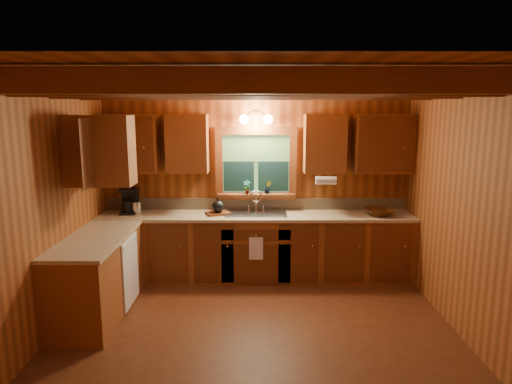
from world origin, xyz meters
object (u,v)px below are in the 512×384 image
at_px(wicker_basket, 379,212).
at_px(cutting_board, 218,213).
at_px(coffee_maker, 129,201).
at_px(sink, 256,217).

bearing_deg(wicker_basket, cutting_board, 178.39).
relative_size(coffee_maker, wicker_basket, 0.94).
height_order(coffee_maker, wicker_basket, coffee_maker).
bearing_deg(cutting_board, sink, -17.94).
bearing_deg(wicker_basket, coffee_maker, 177.66).
distance_m(sink, cutting_board, 0.51).
bearing_deg(coffee_maker, sink, -8.35).
xyz_separation_m(sink, wicker_basket, (1.64, -0.09, 0.09)).
distance_m(coffee_maker, cutting_board, 1.23).
bearing_deg(coffee_maker, wicker_basket, -8.95).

